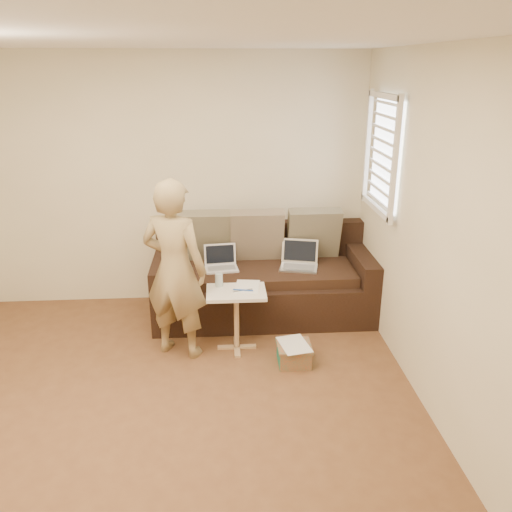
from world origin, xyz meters
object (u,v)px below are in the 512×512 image
laptop_silver (299,268)px  drinking_glass (219,280)px  side_table (237,320)px  laptop_white (222,270)px  sofa (263,276)px  person (175,270)px  striped_box (294,354)px

laptop_silver → drinking_glass: (-0.80, -0.52, 0.12)m
side_table → laptop_white: bearing=100.7°
laptop_silver → side_table: size_ratio=0.64×
side_table → drinking_glass: 0.40m
laptop_white → drinking_glass: bearing=-99.3°
sofa → drinking_glass: (-0.45, -0.58, 0.21)m
side_table → person: bearing=-177.2°
laptop_silver → sofa: bearing=-176.3°
laptop_silver → laptop_white: size_ratio=1.15×
laptop_silver → striped_box: size_ratio=1.26×
sofa → laptop_white: bearing=-174.2°
person → side_table: person is taller
laptop_silver → person: 1.38m
person → drinking_glass: size_ratio=13.38×
person → side_table: 0.73m
laptop_white → striped_box: (0.61, -0.95, -0.43)m
sofa → laptop_silver: sofa is taller
laptop_silver → person: person is taller
drinking_glass → person: bearing=-158.8°
laptop_white → side_table: bearing=-85.9°
sofa → side_table: bearing=-113.2°
laptop_silver → person: bearing=-136.8°
drinking_glass → sofa: bearing=52.2°
sofa → laptop_white: (-0.42, -0.04, 0.10)m
laptop_silver → person: (-1.18, -0.66, 0.28)m
side_table → sofa: bearing=66.8°
laptop_silver → drinking_glass: 0.96m
laptop_white → person: size_ratio=0.20×
sofa → person: bearing=-138.6°
side_table → striped_box: side_table is taller
side_table → striped_box: size_ratio=1.95×
person → side_table: (0.52, 0.03, -0.51)m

